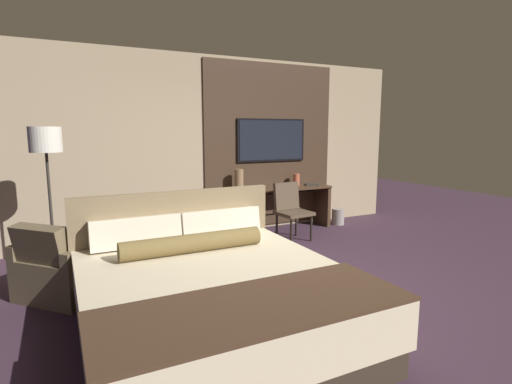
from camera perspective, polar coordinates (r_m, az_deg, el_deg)
ground_plane at (r=4.30m, az=4.67°, el=-13.89°), size 16.00×16.00×0.00m
wall_back_tv_panel at (r=6.38m, az=-6.14°, el=6.46°), size 7.20×0.09×2.80m
bed at (r=3.36m, az=-6.31°, el=-14.63°), size 2.02×2.26×1.05m
desk at (r=6.67m, az=2.96°, el=-1.25°), size 1.85×0.48×0.72m
tv at (r=6.73m, az=2.22°, el=7.41°), size 1.26×0.04×0.71m
desk_chair at (r=6.10m, az=4.94°, el=-2.06°), size 0.52×0.52×0.87m
armchair_by_window at (r=4.50m, az=-25.54°, el=-9.99°), size 1.06×1.06×0.79m
floor_lamp at (r=5.00m, az=-27.78°, el=5.12°), size 0.34×0.34×1.70m
vase_tall at (r=6.32m, az=-2.43°, el=1.79°), size 0.14×0.14×0.33m
vase_short at (r=6.87m, az=5.78°, el=1.77°), size 0.11×0.11×0.20m
book at (r=6.92m, az=7.95°, el=1.07°), size 0.26×0.22×0.03m
waste_bin at (r=7.24m, az=11.62°, el=-3.46°), size 0.22×0.22×0.28m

